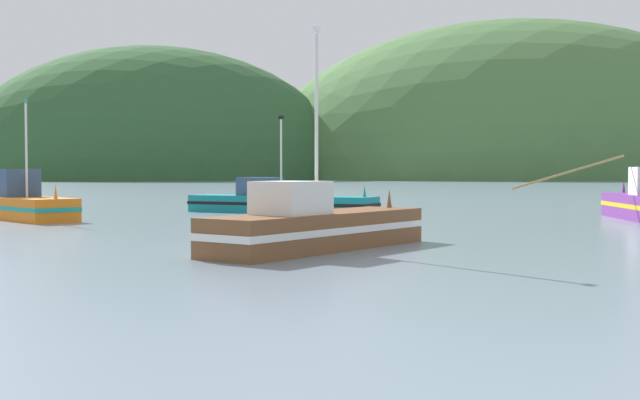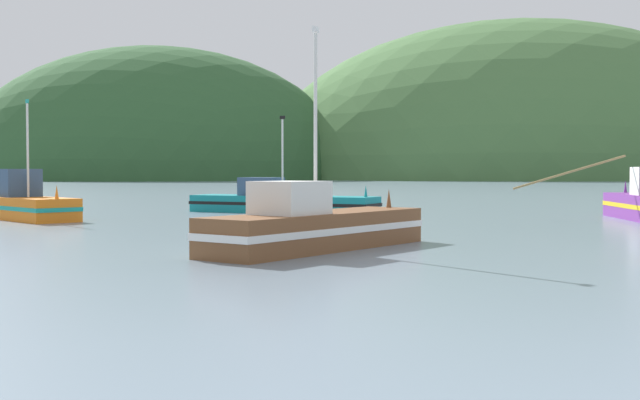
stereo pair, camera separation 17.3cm
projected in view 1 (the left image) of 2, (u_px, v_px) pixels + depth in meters
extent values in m
ellipsoid|color=#47703D|center=(518.00, 178.00, 240.76)|extent=(152.24, 121.79, 88.97)
ellipsoid|color=#2D562D|center=(154.00, 179.00, 218.90)|extent=(102.91, 82.33, 68.72)
cone|color=#6B2D84|center=(624.00, 186.00, 48.26)|extent=(0.24, 0.24, 0.70)
cylinder|color=#997F4C|center=(568.00, 172.00, 44.57)|extent=(5.76, 1.29, 1.87)
cube|color=brown|center=(319.00, 231.00, 27.92)|extent=(8.37, 8.51, 1.24)
cube|color=white|center=(319.00, 229.00, 27.91)|extent=(8.45, 8.59, 0.22)
cone|color=brown|center=(389.00, 198.00, 31.43)|extent=(0.28, 0.28, 0.70)
cube|color=silver|center=(291.00, 198.00, 26.66)|extent=(2.80, 2.80, 1.06)
cylinder|color=silver|center=(317.00, 123.00, 27.66)|extent=(0.12, 0.12, 5.91)
cube|color=white|center=(316.00, 29.00, 27.55)|extent=(0.27, 0.28, 0.20)
cube|color=#147F84|center=(281.00, 204.00, 51.18)|extent=(11.37, 8.60, 1.05)
cube|color=black|center=(281.00, 203.00, 51.18)|extent=(11.48, 8.69, 0.19)
cone|color=#147F84|center=(365.00, 191.00, 48.84)|extent=(0.28, 0.28, 0.70)
cube|color=#334C6B|center=(260.00, 186.00, 51.78)|extent=(2.98, 2.80, 1.11)
cylinder|color=silver|center=(281.00, 158.00, 51.08)|extent=(0.12, 0.12, 4.65)
cube|color=black|center=(281.00, 117.00, 50.99)|extent=(0.32, 0.22, 0.20)
cube|color=orange|center=(25.00, 208.00, 44.23)|extent=(6.53, 7.85, 1.19)
cube|color=teal|center=(25.00, 207.00, 44.23)|extent=(6.60, 7.93, 0.21)
cone|color=orange|center=(56.00, 192.00, 41.54)|extent=(0.28, 0.28, 0.70)
cube|color=#334C6B|center=(17.00, 183.00, 44.85)|extent=(2.55, 2.52, 1.49)
cylinder|color=silver|center=(26.00, 150.00, 43.92)|extent=(0.12, 0.12, 4.92)
cube|color=teal|center=(26.00, 101.00, 43.83)|extent=(0.23, 0.31, 0.20)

